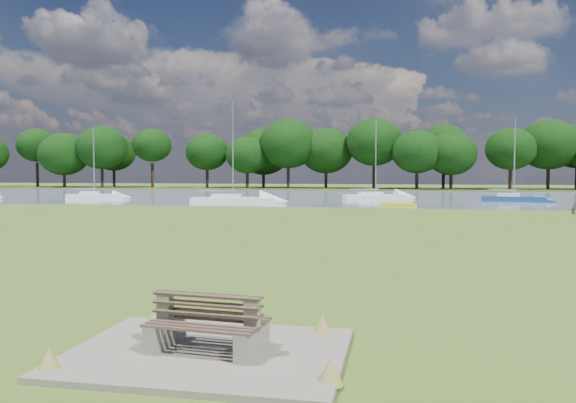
% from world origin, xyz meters
% --- Properties ---
extents(ground, '(220.00, 220.00, 0.00)m').
position_xyz_m(ground, '(0.00, 0.00, 0.00)').
color(ground, olive).
extents(river, '(220.00, 40.00, 0.10)m').
position_xyz_m(river, '(0.00, 42.00, 0.00)').
color(river, slate).
rests_on(river, ground).
extents(far_bank, '(220.00, 20.00, 0.40)m').
position_xyz_m(far_bank, '(0.00, 72.00, 0.00)').
color(far_bank, '#4C6626').
rests_on(far_bank, ground).
extents(concrete_pad, '(4.20, 3.20, 0.10)m').
position_xyz_m(concrete_pad, '(0.00, -14.00, 0.05)').
color(concrete_pad, gray).
rests_on(concrete_pad, ground).
extents(bench_pair, '(1.84, 1.19, 0.94)m').
position_xyz_m(bench_pair, '(0.00, -14.00, 0.48)').
color(bench_pair, gray).
rests_on(bench_pair, concrete_pad).
extents(kayak, '(3.05, 1.33, 0.30)m').
position_xyz_m(kayak, '(2.81, 24.12, 0.20)').
color(kayak, yellow).
rests_on(kayak, river).
extents(tree_line, '(124.83, 9.40, 11.38)m').
position_xyz_m(tree_line, '(-9.41, 68.00, 6.76)').
color(tree_line, black).
rests_on(tree_line, far_bank).
extents(sailboat_0, '(6.87, 3.89, 8.05)m').
position_xyz_m(sailboat_0, '(0.46, 36.40, 0.48)').
color(sailboat_0, white).
rests_on(sailboat_0, river).
extents(sailboat_1, '(5.84, 2.77, 7.97)m').
position_xyz_m(sailboat_1, '(13.44, 33.66, 0.53)').
color(sailboat_1, navy).
rests_on(sailboat_1, river).
extents(sailboat_2, '(5.66, 3.73, 7.34)m').
position_xyz_m(sailboat_2, '(-28.27, 31.17, 0.51)').
color(sailboat_2, white).
rests_on(sailboat_2, river).
extents(sailboat_4, '(7.70, 3.47, 9.07)m').
position_xyz_m(sailboat_4, '(-11.76, 26.10, 0.53)').
color(sailboat_4, white).
rests_on(sailboat_4, river).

